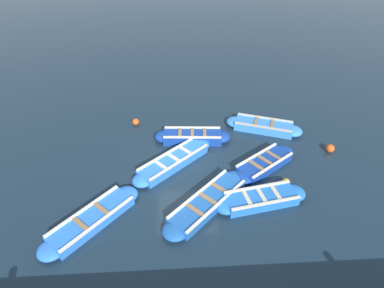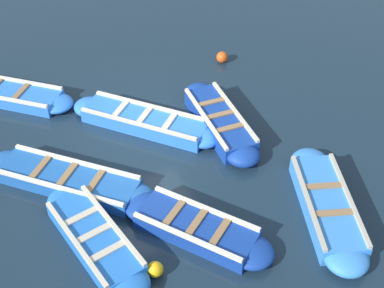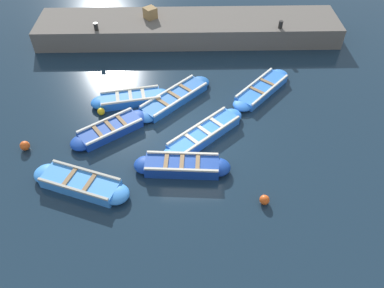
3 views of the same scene
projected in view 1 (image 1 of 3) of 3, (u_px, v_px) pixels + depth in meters
name	position (u px, v px, depth m)	size (l,w,h in m)	color
ground_plane	(186.00, 167.00, 11.58)	(120.00, 120.00, 0.00)	#162838
boat_drifting	(263.00, 126.00, 13.63)	(1.98, 3.50, 0.44)	#3884E0
boat_end_of_row	(261.00, 199.00, 10.00)	(1.35, 3.31, 0.40)	blue
boat_near_quay	(208.00, 202.00, 9.92)	(3.32, 3.33, 0.37)	#1E59AD
boat_bow_out	(264.00, 163.00, 11.52)	(2.50, 3.04, 0.39)	navy
boat_centre	(92.00, 219.00, 9.33)	(3.17, 2.98, 0.36)	blue
boat_far_corner	(192.00, 137.00, 12.93)	(0.99, 3.32, 0.47)	navy
boat_alongside	(174.00, 161.00, 11.62)	(3.10, 3.32, 0.41)	blue
buoy_orange_near	(286.00, 182.00, 10.69)	(0.30, 0.30, 0.30)	#EAB214
buoy_yellow_far	(136.00, 122.00, 14.00)	(0.32, 0.32, 0.32)	#E05119
buoy_white_drifting	(330.00, 148.00, 12.29)	(0.34, 0.34, 0.34)	#E05119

